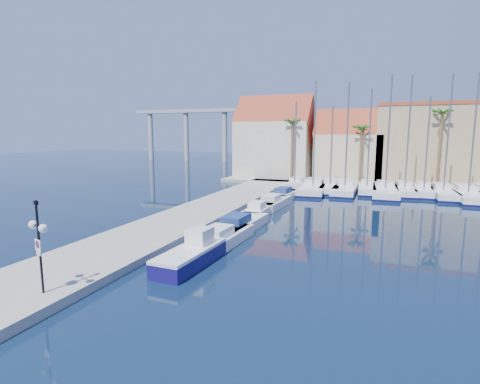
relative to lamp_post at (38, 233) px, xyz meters
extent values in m
plane|color=black|center=(7.25, 2.48, -3.29)|extent=(260.00, 260.00, 0.00)
cube|color=gray|center=(-1.75, 15.98, -3.04)|extent=(6.00, 77.00, 0.50)
cube|color=gray|center=(17.25, 50.48, -3.04)|extent=(54.00, 16.00, 0.50)
cylinder|color=black|center=(0.00, 0.01, -0.67)|extent=(0.11, 0.11, 4.25)
cylinder|color=black|center=(-0.25, 0.09, 0.29)|extent=(0.52, 0.23, 0.05)
cylinder|color=black|center=(0.25, -0.08, 0.29)|extent=(0.52, 0.23, 0.05)
sphere|color=white|center=(-0.50, 0.18, 0.29)|extent=(0.38, 0.38, 0.38)
sphere|color=white|center=(0.50, -0.17, 0.29)|extent=(0.38, 0.38, 0.38)
cube|color=black|center=(0.00, 0.01, 1.35)|extent=(0.26, 0.20, 0.17)
cube|color=white|center=(-0.02, -0.06, -0.56)|extent=(0.51, 0.21, 0.53)
cylinder|color=red|center=(-0.03, -0.08, -0.51)|extent=(0.35, 0.14, 0.36)
cylinder|color=#1933A5|center=(-0.03, -0.09, -0.51)|extent=(0.24, 0.10, 0.26)
cube|color=white|center=(-0.02, -0.06, -0.93)|extent=(0.41, 0.17, 0.15)
cube|color=#160F57|center=(3.91, 6.69, -2.87)|extent=(2.17, 5.74, 0.85)
cube|color=white|center=(3.91, 6.69, -2.35)|extent=(2.17, 5.74, 0.19)
cube|color=white|center=(3.96, 7.82, -1.83)|extent=(1.30, 1.57, 1.04)
cube|color=white|center=(3.94, 11.18, -2.89)|extent=(2.54, 6.87, 0.80)
cube|color=white|center=(3.90, 10.51, -2.19)|extent=(1.65, 2.45, 0.60)
cube|color=white|center=(3.76, 15.21, -2.89)|extent=(2.68, 7.25, 0.80)
cube|color=navy|center=(3.72, 14.50, -2.19)|extent=(1.74, 2.58, 0.60)
cube|color=white|center=(3.48, 21.10, -2.89)|extent=(1.76, 5.45, 0.80)
cube|color=white|center=(3.48, 20.55, -2.19)|extent=(1.22, 1.91, 0.60)
cube|color=white|center=(3.66, 25.56, -2.89)|extent=(2.54, 6.74, 0.80)
cube|color=white|center=(3.61, 24.90, -2.19)|extent=(1.63, 2.41, 0.60)
cube|color=white|center=(3.51, 31.22, -2.89)|extent=(2.73, 6.84, 0.80)
cube|color=navy|center=(3.45, 30.56, -2.19)|extent=(1.70, 2.46, 0.60)
cube|color=white|center=(3.62, 35.94, -2.89)|extent=(2.52, 7.48, 0.80)
cube|color=white|center=(3.61, 35.20, -2.19)|extent=(1.71, 2.63, 0.60)
cube|color=white|center=(3.09, 38.85, -2.79)|extent=(2.63, 8.25, 1.00)
cube|color=#0D1144|center=(3.09, 38.85, -3.11)|extent=(2.70, 8.31, 0.28)
cube|color=white|center=(3.15, 39.66, -1.99)|extent=(1.63, 2.53, 0.60)
cylinder|color=slate|center=(3.07, 38.45, 3.14)|extent=(0.20, 0.20, 10.87)
cube|color=white|center=(5.78, 37.64, -2.79)|extent=(3.92, 12.15, 1.00)
cube|color=#0D1144|center=(5.78, 37.64, -3.11)|extent=(3.98, 12.21, 0.28)
cube|color=white|center=(5.70, 38.83, -1.99)|extent=(2.42, 3.73, 0.60)
cylinder|color=slate|center=(5.83, 37.04, 4.29)|extent=(0.20, 0.20, 13.16)
cube|color=white|center=(7.85, 38.72, -2.79)|extent=(3.10, 9.38, 1.00)
cube|color=#0D1144|center=(7.85, 38.72, -3.11)|extent=(3.16, 9.45, 0.28)
cube|color=white|center=(7.78, 39.64, -1.99)|extent=(1.89, 2.89, 0.60)
cylinder|color=slate|center=(7.89, 38.26, 2.78)|extent=(0.20, 0.20, 10.14)
cube|color=white|center=(9.86, 37.90, -2.79)|extent=(2.75, 10.54, 1.00)
cube|color=#0D1144|center=(9.86, 37.90, -3.11)|extent=(2.81, 10.60, 0.28)
cube|color=white|center=(9.86, 38.95, -1.99)|extent=(1.92, 3.16, 0.60)
cylinder|color=slate|center=(9.86, 37.37, 4.16)|extent=(0.20, 0.20, 12.91)
cube|color=white|center=(12.48, 38.82, -2.79)|extent=(2.54, 8.17, 1.00)
cube|color=#0D1144|center=(12.48, 38.82, -3.11)|extent=(2.60, 8.23, 0.28)
cube|color=white|center=(12.44, 39.63, -1.99)|extent=(1.60, 2.50, 0.60)
cylinder|color=slate|center=(12.50, 38.42, 3.77)|extent=(0.20, 0.20, 12.13)
cube|color=white|center=(14.71, 37.98, -2.79)|extent=(3.12, 11.41, 1.00)
cube|color=#0D1144|center=(14.71, 37.98, -3.11)|extent=(3.18, 11.47, 0.28)
cube|color=white|center=(14.70, 39.12, -1.99)|extent=(2.12, 3.44, 0.60)
cylinder|color=slate|center=(14.72, 37.41, 4.50)|extent=(0.20, 0.20, 13.59)
cube|color=white|center=(16.98, 39.19, -2.79)|extent=(2.76, 8.61, 1.00)
cube|color=#0D1144|center=(16.98, 39.19, -3.11)|extent=(2.82, 8.68, 0.28)
cube|color=white|center=(16.92, 40.03, -1.99)|extent=(1.71, 2.64, 0.60)
cylinder|color=slate|center=(17.00, 38.76, 4.50)|extent=(0.20, 0.20, 13.59)
cube|color=white|center=(19.19, 39.20, -2.79)|extent=(2.59, 8.21, 1.00)
cube|color=#0D1144|center=(19.19, 39.20, -3.11)|extent=(2.65, 8.27, 0.28)
cube|color=white|center=(19.23, 40.01, -1.99)|extent=(1.62, 2.51, 0.60)
cylinder|color=slate|center=(19.16, 38.79, 3.22)|extent=(0.20, 0.20, 11.01)
cube|color=white|center=(21.20, 38.63, -2.79)|extent=(2.87, 9.55, 1.00)
cube|color=#0D1144|center=(21.20, 38.63, -3.11)|extent=(2.93, 9.62, 0.28)
cube|color=white|center=(21.16, 39.57, -1.99)|extent=(1.84, 2.91, 0.60)
cylinder|color=slate|center=(21.22, 38.15, 4.46)|extent=(0.20, 0.20, 13.50)
cube|color=white|center=(23.66, 37.94, -2.79)|extent=(3.07, 11.18, 1.00)
cube|color=#0D1144|center=(23.66, 37.94, -3.11)|extent=(3.13, 11.24, 0.28)
cube|color=white|center=(23.64, 39.05, -1.99)|extent=(2.08, 3.37, 0.60)
cylinder|color=slate|center=(23.67, 37.38, 4.37)|extent=(0.20, 0.20, 13.32)
cube|color=beige|center=(-2.75, 49.48, 1.71)|extent=(12.00, 9.00, 9.00)
cube|color=maroon|center=(-2.75, 49.48, 6.21)|extent=(12.30, 9.00, 9.00)
cube|color=#CAB48E|center=(9.25, 49.48, 0.71)|extent=(10.00, 8.00, 7.00)
cube|color=maroon|center=(9.25, 49.48, 4.21)|extent=(10.30, 8.00, 8.00)
cube|color=tan|center=(20.25, 50.48, 2.71)|extent=(14.00, 10.00, 11.00)
cube|color=maroon|center=(20.25, 50.48, 8.46)|extent=(14.20, 10.20, 0.50)
cylinder|color=brown|center=(1.25, 44.48, 1.71)|extent=(0.36, 0.36, 9.00)
sphere|color=#245618|center=(1.25, 44.48, 6.06)|extent=(2.60, 2.60, 2.60)
cylinder|color=brown|center=(11.25, 44.48, 1.21)|extent=(0.36, 0.36, 8.00)
sphere|color=#245618|center=(11.25, 44.48, 5.06)|extent=(2.60, 2.60, 2.60)
cylinder|color=brown|center=(21.25, 44.48, 2.21)|extent=(0.36, 0.36, 10.00)
sphere|color=#245618|center=(21.25, 44.48, 7.06)|extent=(2.60, 2.60, 2.60)
cube|color=#9E9E99|center=(-30.75, 84.48, 10.71)|extent=(48.00, 2.20, 0.90)
cylinder|color=#9E9E99|center=(-50.75, 84.48, 3.71)|extent=(1.40, 1.40, 14.00)
cylinder|color=#9E9E99|center=(-38.75, 84.48, 3.71)|extent=(1.40, 1.40, 14.00)
cylinder|color=#9E9E99|center=(-26.75, 84.48, 3.71)|extent=(1.40, 1.40, 14.00)
cylinder|color=#9E9E99|center=(-14.75, 84.48, 3.71)|extent=(1.40, 1.40, 14.00)
camera|label=1|loc=(13.96, -11.84, 4.32)|focal=28.00mm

